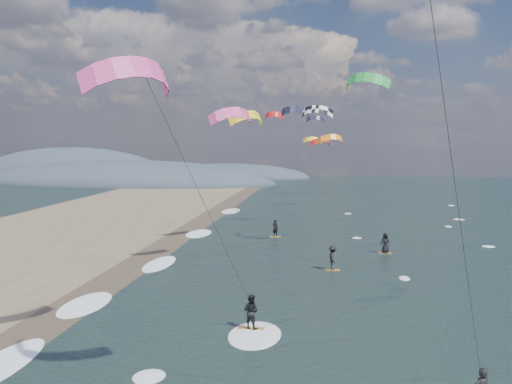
# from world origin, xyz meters

# --- Properties ---
(wet_sand_strip) EXTENTS (3.00, 240.00, 0.00)m
(wet_sand_strip) POSITION_xyz_m (-12.00, 10.00, 0.00)
(wet_sand_strip) COLOR #382D23
(wet_sand_strip) RESTS_ON ground
(coastal_hills) EXTENTS (80.00, 41.00, 15.00)m
(coastal_hills) POSITION_xyz_m (-44.84, 107.86, 0.00)
(coastal_hills) COLOR #3D4756
(coastal_hills) RESTS_ON ground
(kitesurfer_near_b) EXTENTS (6.97, 9.32, 13.48)m
(kitesurfer_near_b) POSITION_xyz_m (-3.63, 7.67, 8.74)
(kitesurfer_near_b) COLOR #BD7521
(kitesurfer_near_b) RESTS_ON ground
(far_kitesurfers) EXTENTS (11.01, 14.43, 1.82)m
(far_kitesurfers) POSITION_xyz_m (3.27, 29.88, 0.90)
(far_kitesurfers) COLOR #BD7521
(far_kitesurfers) RESTS_ON ground
(bg_kite_field) EXTENTS (13.99, 71.96, 6.54)m
(bg_kite_field) POSITION_xyz_m (-0.02, 55.97, 11.88)
(bg_kite_field) COLOR black
(bg_kite_field) RESTS_ON ground
(shoreline_surf) EXTENTS (2.40, 79.40, 0.11)m
(shoreline_surf) POSITION_xyz_m (-10.80, 14.75, 0.00)
(shoreline_surf) COLOR white
(shoreline_surf) RESTS_ON ground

